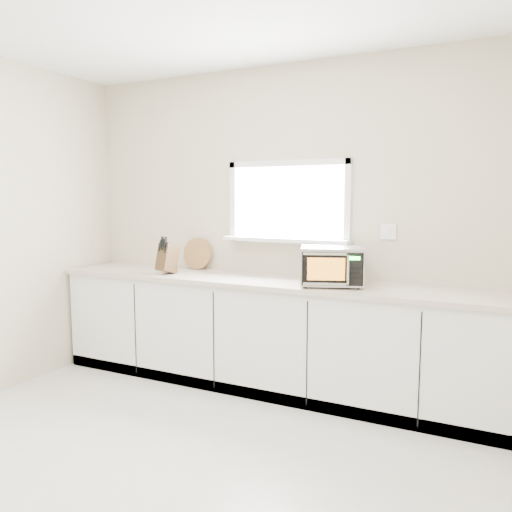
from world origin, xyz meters
The scene contains 8 objects.
ground centered at (0.00, 0.00, 0.00)m, with size 4.00×4.00×0.00m, color beige.
back_wall centered at (0.00, 2.00, 1.36)m, with size 4.00×0.17×2.70m.
cabinets centered at (0.00, 1.70, 0.44)m, with size 3.92×0.60×0.88m, color white.
countertop centered at (0.00, 1.69, 0.90)m, with size 3.92×0.64×0.04m, color beige.
microwave centered at (0.50, 1.64, 1.07)m, with size 0.55×0.49×0.30m.
knife_block centered at (-0.97, 1.58, 1.06)m, with size 0.13×0.24×0.33m.
cutting_board centered at (-0.89, 1.94, 1.07)m, with size 0.30×0.30×0.02m, color olive.
coffee_grinder centered at (0.57, 1.78, 1.03)m, with size 0.15×0.15×0.22m.
Camera 1 is at (1.63, -1.98, 1.58)m, focal length 35.00 mm.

